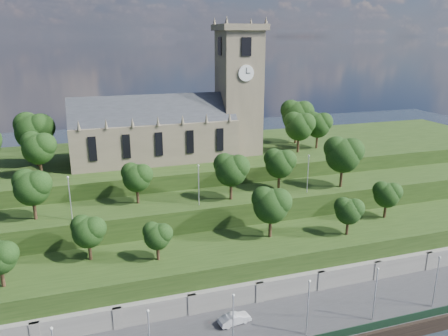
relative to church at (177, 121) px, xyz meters
name	(u,v)px	position (x,y,z in m)	size (l,w,h in m)	color
promenade	(239,336)	(-0.79, -39.98, -21.52)	(160.00, 12.00, 2.00)	#2D2D30
retaining_wall	(225,301)	(-0.79, -34.01, -20.02)	(160.00, 2.10, 5.00)	slate
embankment_lower	(213,271)	(-0.79, -27.98, -18.52)	(160.00, 12.00, 8.00)	#1F3511
embankment_upper	(195,231)	(-0.79, -16.98, -16.52)	(160.00, 10.00, 12.00)	#1F3511
hilltop	(172,186)	(-0.79, 4.02, -15.02)	(160.00, 32.00, 15.00)	#1F3511
church	(177,121)	(0.00, 0.00, 0.00)	(38.60, 12.35, 27.60)	#685D49
trees_lower	(232,216)	(2.38, -27.69, -9.74)	(65.91, 8.44, 8.35)	#342014
trees_upper	(234,166)	(6.03, -18.08, -4.87)	(59.33, 8.52, 9.50)	#342014
trees_hilltop	(165,128)	(-2.69, -0.91, -1.11)	(72.66, 16.11, 10.34)	#342014
lamp_posts_promenade	(233,318)	(-2.79, -43.48, -15.94)	(60.36, 0.36, 7.94)	#B2B2B7
lamp_posts_upper	(199,182)	(-0.79, -19.98, -6.42)	(40.36, 0.36, 7.02)	#B2B2B7
car_middle	(235,319)	(-0.86, -38.54, -19.79)	(1.54, 4.42, 1.46)	#ABACB0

